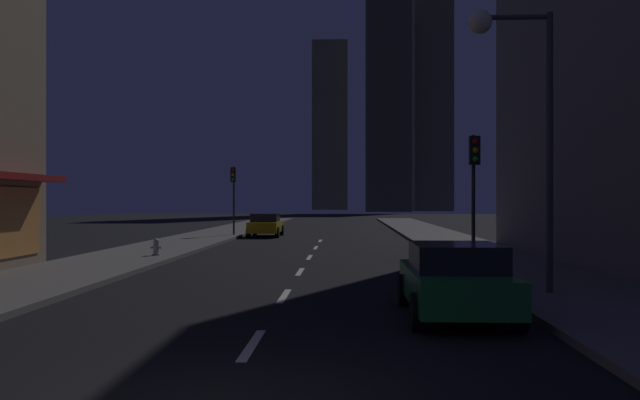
# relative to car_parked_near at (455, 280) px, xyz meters

# --- Properties ---
(ground_plane) EXTENTS (78.00, 136.00, 0.10)m
(ground_plane) POSITION_rel_car_parked_near_xyz_m (-3.60, 26.25, -0.79)
(ground_plane) COLOR black
(sidewalk_right) EXTENTS (4.00, 76.00, 0.15)m
(sidewalk_right) POSITION_rel_car_parked_near_xyz_m (3.40, 26.25, -0.67)
(sidewalk_right) COLOR #605E59
(sidewalk_right) RESTS_ON ground
(sidewalk_left) EXTENTS (4.00, 76.00, 0.15)m
(sidewalk_left) POSITION_rel_car_parked_near_xyz_m (-10.60, 26.25, -0.67)
(sidewalk_left) COLOR #605E59
(sidewalk_left) RESTS_ON ground
(lane_marking_center) EXTENTS (0.16, 33.40, 0.01)m
(lane_marking_center) POSITION_rel_car_parked_near_xyz_m (-3.60, 7.85, -0.73)
(lane_marking_center) COLOR silver
(lane_marking_center) RESTS_ON ground
(skyscraper_distant_tall) EXTENTS (8.44, 7.62, 40.16)m
(skyscraper_distant_tall) POSITION_rel_car_parked_near_xyz_m (-6.17, 143.76, 19.34)
(skyscraper_distant_tall) COLOR #605B48
(skyscraper_distant_tall) RESTS_ON ground
(skyscraper_distant_mid) EXTENTS (8.78, 5.55, 62.34)m
(skyscraper_distant_mid) POSITION_rel_car_parked_near_xyz_m (6.01, 115.50, 30.43)
(skyscraper_distant_mid) COLOR #423F32
(skyscraper_distant_mid) RESTS_ON ground
(skyscraper_distant_short) EXTENTS (7.91, 6.57, 46.15)m
(skyscraper_distant_short) POSITION_rel_car_parked_near_xyz_m (15.72, 123.31, 22.33)
(skyscraper_distant_short) COLOR brown
(skyscraper_distant_short) RESTS_ON ground
(car_parked_near) EXTENTS (1.98, 4.24, 1.45)m
(car_parked_near) POSITION_rel_car_parked_near_xyz_m (0.00, 0.00, 0.00)
(car_parked_near) COLOR #1E722D
(car_parked_near) RESTS_ON ground
(car_parked_far) EXTENTS (1.98, 4.24, 1.45)m
(car_parked_far) POSITION_rel_car_parked_near_xyz_m (-7.20, 27.71, 0.00)
(car_parked_far) COLOR gold
(car_parked_far) RESTS_ON ground
(fire_hydrant_far_left) EXTENTS (0.42, 0.30, 0.65)m
(fire_hydrant_far_left) POSITION_rel_car_parked_near_xyz_m (-9.50, 12.12, -0.29)
(fire_hydrant_far_left) COLOR #B2B2B2
(fire_hydrant_far_left) RESTS_ON sidewalk_left
(traffic_light_near_right) EXTENTS (0.32, 0.48, 4.20)m
(traffic_light_near_right) POSITION_rel_car_parked_near_xyz_m (1.90, 7.88, 2.45)
(traffic_light_near_right) COLOR #2D2D2D
(traffic_light_near_right) RESTS_ON sidewalk_right
(traffic_light_far_left) EXTENTS (0.32, 0.48, 4.20)m
(traffic_light_far_left) POSITION_rel_car_parked_near_xyz_m (-9.10, 26.98, 2.45)
(traffic_light_far_left) COLOR #2D2D2D
(traffic_light_far_left) RESTS_ON sidewalk_left
(street_lamp_right) EXTENTS (1.96, 0.56, 6.58)m
(street_lamp_right) POSITION_rel_car_parked_near_xyz_m (1.78, 2.54, 4.33)
(street_lamp_right) COLOR #38383D
(street_lamp_right) RESTS_ON sidewalk_right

